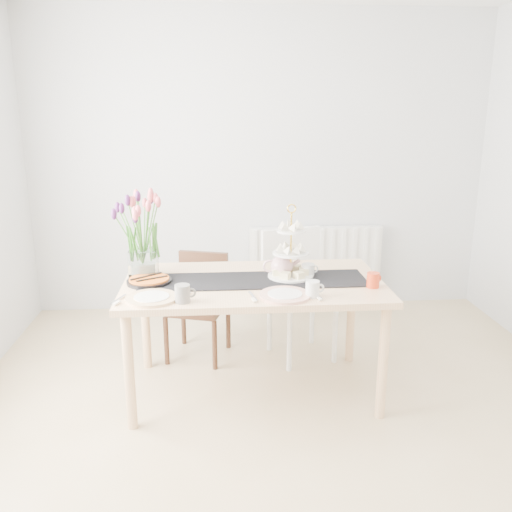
{
  "coord_description": "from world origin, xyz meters",
  "views": [
    {
      "loc": [
        -0.4,
        -2.5,
        1.8
      ],
      "look_at": [
        -0.16,
        0.63,
        0.92
      ],
      "focal_mm": 38.0,
      "sensor_mm": 36.0,
      "label": 1
    }
  ],
  "objects": [
    {
      "name": "cream_jug",
      "position": [
        0.18,
        0.75,
        0.79
      ],
      "size": [
        0.1,
        0.1,
        0.08
      ],
      "primitive_type": "cylinder",
      "rotation": [
        0.0,
        0.0,
        0.24
      ],
      "color": "silver",
      "rests_on": "dining_table"
    },
    {
      "name": "table_runner",
      "position": [
        -0.17,
        0.68,
        0.75
      ],
      "size": [
        1.4,
        0.35,
        0.01
      ],
      "primitive_type": "cube",
      "color": "black",
      "rests_on": "dining_table"
    },
    {
      "name": "tart_tin",
      "position": [
        -0.81,
        0.69,
        0.77
      ],
      "size": [
        0.27,
        0.27,
        0.03
      ],
      "rotation": [
        0.0,
        0.0,
        0.24
      ],
      "color": "black",
      "rests_on": "dining_table"
    },
    {
      "name": "plate_right",
      "position": [
        -0.01,
        0.39,
        0.76
      ],
      "size": [
        0.35,
        0.35,
        0.02
      ],
      "primitive_type": "cylinder",
      "rotation": [
        0.0,
        0.0,
        0.19
      ],
      "color": "white",
      "rests_on": "dining_table"
    },
    {
      "name": "chair_brown",
      "position": [
        -0.52,
        1.28,
        0.43
      ],
      "size": [
        0.48,
        0.48,
        0.76
      ],
      "rotation": [
        0.0,
        0.0,
        -0.29
      ],
      "color": "#331E12",
      "rests_on": "ground"
    },
    {
      "name": "cake_stand",
      "position": [
        0.06,
        0.73,
        0.87
      ],
      "size": [
        0.29,
        0.29,
        0.42
      ],
      "rotation": [
        0.0,
        0.0,
        0.39
      ],
      "color": "gold",
      "rests_on": "dining_table"
    },
    {
      "name": "teapot",
      "position": [
        0.01,
        0.76,
        0.82
      ],
      "size": [
        0.25,
        0.21,
        0.15
      ],
      "primitive_type": null,
      "rotation": [
        0.0,
        0.0,
        0.08
      ],
      "color": "silver",
      "rests_on": "dining_table"
    },
    {
      "name": "mug_orange",
      "position": [
        0.53,
        0.51,
        0.8
      ],
      "size": [
        0.1,
        0.1,
        0.09
      ],
      "primitive_type": "cylinder",
      "rotation": [
        0.0,
        0.0,
        0.55
      ],
      "color": "red",
      "rests_on": "dining_table"
    },
    {
      "name": "plate_left",
      "position": [
        -0.77,
        0.4,
        0.76
      ],
      "size": [
        0.38,
        0.38,
        0.02
      ],
      "primitive_type": "cylinder",
      "rotation": [
        0.0,
        0.0,
        -0.36
      ],
      "color": "silver",
      "rests_on": "dining_table"
    },
    {
      "name": "room_shell",
      "position": [
        0.0,
        0.0,
        1.3
      ],
      "size": [
        4.5,
        4.5,
        4.5
      ],
      "color": "tan",
      "rests_on": "ground"
    },
    {
      "name": "mug_white",
      "position": [
        0.14,
        0.37,
        0.8
      ],
      "size": [
        0.09,
        0.09,
        0.09
      ],
      "primitive_type": "cylinder",
      "rotation": [
        0.0,
        0.0,
        0.21
      ],
      "color": "silver",
      "rests_on": "dining_table"
    },
    {
      "name": "radiator",
      "position": [
        0.5,
        2.19,
        0.45
      ],
      "size": [
        1.2,
        0.08,
        0.6
      ],
      "primitive_type": "cube",
      "color": "white",
      "rests_on": "room_shell"
    },
    {
      "name": "mug_grey",
      "position": [
        -0.59,
        0.34,
        0.8
      ],
      "size": [
        0.1,
        0.1,
        0.1
      ],
      "primitive_type": "cylinder",
      "rotation": [
        0.0,
        0.0,
        0.2
      ],
      "color": "slate",
      "rests_on": "dining_table"
    },
    {
      "name": "dining_table",
      "position": [
        -0.17,
        0.68,
        0.67
      ],
      "size": [
        1.6,
        0.9,
        0.75
      ],
      "color": "tan",
      "rests_on": "ground"
    },
    {
      "name": "tulip_vase",
      "position": [
        -0.86,
        0.85,
        1.1
      ],
      "size": [
        0.63,
        0.63,
        0.54
      ],
      "rotation": [
        0.0,
        0.0,
        -0.43
      ],
      "color": "silver",
      "rests_on": "dining_table"
    },
    {
      "name": "chair_white",
      "position": [
        0.19,
        1.24,
        0.54
      ],
      "size": [
        0.57,
        0.57,
        0.93
      ],
      "rotation": [
        0.0,
        0.0,
        0.29
      ],
      "color": "white",
      "rests_on": "ground"
    }
  ]
}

